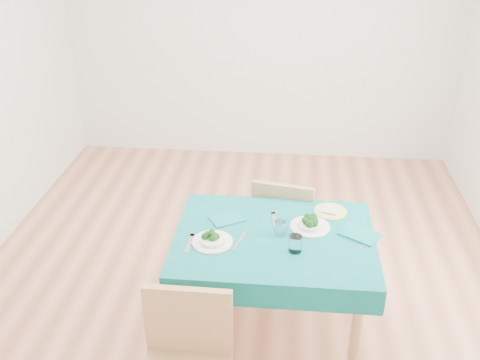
# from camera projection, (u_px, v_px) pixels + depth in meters

# --- Properties ---
(room_shell) EXTENTS (4.02, 4.52, 2.73)m
(room_shell) POSITION_uv_depth(u_px,v_px,m) (240.00, 110.00, 3.37)
(room_shell) COLOR #A56445
(room_shell) RESTS_ON ground
(table) EXTENTS (1.18, 0.89, 0.76)m
(table) POSITION_uv_depth(u_px,v_px,m) (273.00, 286.00, 3.35)
(table) COLOR #096160
(table) RESTS_ON ground
(chair_far) EXTENTS (0.50, 0.53, 1.06)m
(chair_far) POSITION_uv_depth(u_px,v_px,m) (287.00, 212.00, 3.85)
(chair_far) COLOR #AB7D50
(chair_far) RESTS_ON ground
(bowl_near) EXTENTS (0.24, 0.24, 0.07)m
(bowl_near) POSITION_uv_depth(u_px,v_px,m) (212.00, 238.00, 3.09)
(bowl_near) COLOR white
(bowl_near) RESTS_ON table
(bowl_far) EXTENTS (0.24, 0.24, 0.07)m
(bowl_far) POSITION_uv_depth(u_px,v_px,m) (310.00, 222.00, 3.24)
(bowl_far) COLOR white
(bowl_far) RESTS_ON table
(fork_near) EXTENTS (0.03, 0.19, 0.00)m
(fork_near) POSITION_uv_depth(u_px,v_px,m) (190.00, 243.00, 3.10)
(fork_near) COLOR silver
(fork_near) RESTS_ON table
(knife_near) EXTENTS (0.08, 0.22, 0.00)m
(knife_near) POSITION_uv_depth(u_px,v_px,m) (240.00, 240.00, 3.13)
(knife_near) COLOR silver
(knife_near) RESTS_ON table
(fork_far) EXTENTS (0.04, 0.18, 0.00)m
(fork_far) POSITION_uv_depth(u_px,v_px,m) (274.00, 219.00, 3.33)
(fork_far) COLOR silver
(fork_far) RESTS_ON table
(knife_far) EXTENTS (0.09, 0.19, 0.00)m
(knife_far) POSITION_uv_depth(u_px,v_px,m) (365.00, 240.00, 3.13)
(knife_far) COLOR silver
(knife_far) RESTS_ON table
(napkin_near) EXTENTS (0.24, 0.22, 0.01)m
(napkin_near) POSITION_uv_depth(u_px,v_px,m) (227.00, 219.00, 3.33)
(napkin_near) COLOR #0C6C6A
(napkin_near) RESTS_ON table
(napkin_far) EXTENTS (0.27, 0.25, 0.01)m
(napkin_far) POSITION_uv_depth(u_px,v_px,m) (360.00, 234.00, 3.17)
(napkin_far) COLOR #0C6C6A
(napkin_far) RESTS_ON table
(tumbler_center) EXTENTS (0.07, 0.07, 0.09)m
(tumbler_center) POSITION_uv_depth(u_px,v_px,m) (280.00, 228.00, 3.17)
(tumbler_center) COLOR white
(tumbler_center) RESTS_ON table
(tumbler_side) EXTENTS (0.08, 0.08, 0.10)m
(tumbler_side) POSITION_uv_depth(u_px,v_px,m) (295.00, 244.00, 3.02)
(tumbler_side) COLOR white
(tumbler_side) RESTS_ON table
(side_plate) EXTENTS (0.21, 0.21, 0.01)m
(side_plate) POSITION_uv_depth(u_px,v_px,m) (330.00, 212.00, 3.41)
(side_plate) COLOR #C8D065
(side_plate) RESTS_ON table
(bread_slice) EXTENTS (0.12, 0.12, 0.01)m
(bread_slice) POSITION_uv_depth(u_px,v_px,m) (330.00, 210.00, 3.40)
(bread_slice) COLOR beige
(bread_slice) RESTS_ON side_plate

